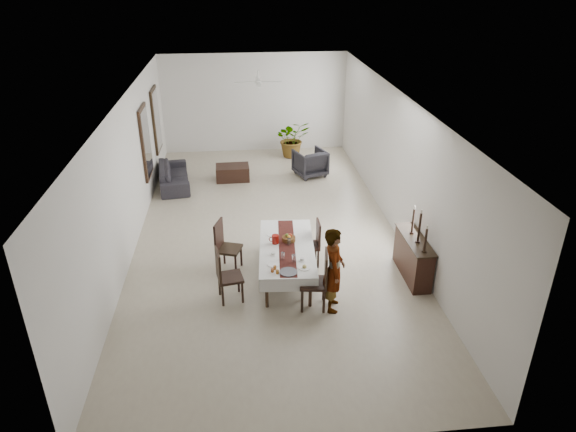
{
  "coord_description": "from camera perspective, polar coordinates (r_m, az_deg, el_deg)",
  "views": [
    {
      "loc": [
        -0.63,
        -10.72,
        5.74
      ],
      "look_at": [
        0.35,
        -1.31,
        1.05
      ],
      "focal_mm": 32.0,
      "sensor_mm": 36.0,
      "label": 1
    }
  ],
  "objects": [
    {
      "name": "tablecloth_top",
      "position": [
        10.17,
        -0.13,
        -3.42
      ],
      "size": [
        1.23,
        2.41,
        0.01
      ],
      "primitive_type": "cube",
      "rotation": [
        0.0,
        0.0,
        -0.07
      ],
      "color": "silver",
      "rests_on": "dining_table_top"
    },
    {
      "name": "pitcher_handle",
      "position": [
        10.24,
        -1.85,
        -2.6
      ],
      "size": [
        0.11,
        0.03,
        0.11
      ],
      "primitive_type": "torus",
      "rotation": [
        1.57,
        0.0,
        -0.07
      ],
      "color": "maroon",
      "rests_on": "red_pitcher"
    },
    {
      "name": "chair_left_near_leg_fl",
      "position": [
        9.94,
        -7.63,
        -7.59
      ],
      "size": [
        0.05,
        0.05,
        0.45
      ],
      "primitive_type": "cylinder",
      "rotation": [
        0.0,
        0.0,
        0.18
      ],
      "color": "black",
      "rests_on": "floor"
    },
    {
      "name": "wall_left",
      "position": [
        11.73,
        -17.23,
        4.48
      ],
      "size": [
        0.02,
        12.0,
        3.2
      ],
      "primitive_type": "cube",
      "color": "silver",
      "rests_on": "floor"
    },
    {
      "name": "potted_plant",
      "position": [
        16.85,
        0.49,
        8.61
      ],
      "size": [
        1.23,
        1.12,
        1.2
      ],
      "primitive_type": "imported",
      "rotation": [
        0.0,
        0.0,
        0.18
      ],
      "color": "#355F26",
      "rests_on": "floor"
    },
    {
      "name": "plate_near_left",
      "position": [
        9.58,
        -1.64,
        -5.4
      ],
      "size": [
        0.22,
        0.22,
        0.01
      ],
      "primitive_type": "cylinder",
      "color": "white",
      "rests_on": "tablecloth_top"
    },
    {
      "name": "floor",
      "position": [
        12.17,
        -2.26,
        -1.79
      ],
      "size": [
        6.0,
        12.0,
        0.0
      ],
      "primitive_type": "cube",
      "color": "#BAAF94",
      "rests_on": "ground"
    },
    {
      "name": "candlestick_near_candle",
      "position": [
        9.75,
        15.23,
        -1.18
      ],
      "size": [
        0.03,
        0.03,
        0.07
      ],
      "primitive_type": "cylinder",
      "color": "#EEE7CE",
      "rests_on": "candlestick_near_shaft"
    },
    {
      "name": "chair_left_near_leg_bl",
      "position": [
        9.99,
        -5.52,
        -7.29
      ],
      "size": [
        0.05,
        0.05,
        0.45
      ],
      "primitive_type": "cylinder",
      "rotation": [
        0.0,
        0.0,
        0.18
      ],
      "color": "black",
      "rests_on": "floor"
    },
    {
      "name": "chair_right_far_seat",
      "position": [
        10.71,
        2.35,
        -3.33
      ],
      "size": [
        0.42,
        0.42,
        0.05
      ],
      "primitive_type": "cube",
      "rotation": [
        0.0,
        0.0,
        1.57
      ],
      "color": "black",
      "rests_on": "chair_right_far_leg_fl"
    },
    {
      "name": "chair_right_far_leg_br",
      "position": [
        10.95,
        1.31,
        -3.99
      ],
      "size": [
        0.04,
        0.04,
        0.42
      ],
      "primitive_type": "cylinder",
      "rotation": [
        0.0,
        0.0,
        -0.0
      ],
      "color": "black",
      "rests_on": "floor"
    },
    {
      "name": "teacup_left",
      "position": [
        9.88,
        -1.65,
        -4.19
      ],
      "size": [
        0.08,
        0.08,
        0.05
      ],
      "primitive_type": "cylinder",
      "color": "silver",
      "rests_on": "saucer_left"
    },
    {
      "name": "fan_blade_e",
      "position": [
        14.04,
        -1.86,
        14.68
      ],
      "size": [
        0.55,
        0.1,
        0.01
      ],
      "primitive_type": "cube",
      "color": "silver",
      "rests_on": "fan_hub"
    },
    {
      "name": "mirror_glass_near",
      "position": [
        13.76,
        -15.39,
        7.9
      ],
      "size": [
        0.01,
        0.9,
        1.7
      ],
      "primitive_type": "cube",
      "color": "silver",
      "rests_on": "mirror_frame_near"
    },
    {
      "name": "fan_blade_n",
      "position": [
        14.37,
        -3.41,
        14.92
      ],
      "size": [
        0.1,
        0.55,
        0.01
      ],
      "primitive_type": "cube",
      "color": "white",
      "rests_on": "fan_hub"
    },
    {
      "name": "chair_right_near_leg_bl",
      "position": [
        9.4,
        1.58,
        -9.45
      ],
      "size": [
        0.05,
        0.05,
        0.48
      ],
      "primitive_type": "cylinder",
      "rotation": [
        0.0,
        0.0,
        -0.15
      ],
      "color": "black",
      "rests_on": "floor"
    },
    {
      "name": "chair_left_near_leg_br",
      "position": [
        9.69,
        -5.08,
        -8.46
      ],
      "size": [
        0.05,
        0.05,
        0.45
      ],
      "primitive_type": "cylinder",
      "rotation": [
        0.0,
        0.0,
        0.18
      ],
      "color": "black",
      "rests_on": "floor"
    },
    {
      "name": "chair_left_near_seat",
      "position": [
        9.67,
        -6.44,
        -6.8
      ],
      "size": [
        0.53,
        0.53,
        0.05
      ],
      "primitive_type": "cube",
      "rotation": [
        0.0,
        0.0,
        -1.39
      ],
      "color": "black",
      "rests_on": "chair_left_near_leg_fl"
    },
    {
      "name": "chair_right_far_leg_bl",
      "position": [
        10.66,
        1.53,
        -4.92
      ],
      "size": [
        0.04,
        0.04,
        0.42
      ],
      "primitive_type": "cylinder",
      "rotation": [
        0.0,
        0.0,
        -0.0
      ],
      "color": "black",
      "rests_on": "floor"
    },
    {
      "name": "chair_right_near_seat",
      "position": [
        9.41,
        2.83,
        -7.46
      ],
      "size": [
        0.55,
        0.55,
        0.05
      ],
      "primitive_type": "cube",
      "rotation": [
        0.0,
        0.0,
        1.42
      ],
      "color": "black",
      "rests_on": "chair_right_near_leg_fl"
    },
    {
      "name": "chair_right_near_back",
      "position": [
        9.24,
        4.25,
        -5.78
      ],
      "size": [
        0.11,
        0.48,
        0.61
      ],
      "primitive_type": "cube",
      "rotation": [
        0.0,
        0.0,
        1.42
      ],
      "color": "black",
      "rests_on": "chair_right_near_seat"
    },
    {
      "name": "table_leg_bl",
      "position": [
        11.25,
        -2.32,
        -2.46
      ],
      "size": [
        0.07,
        0.07,
        0.64
      ],
      "primitive_type": "cylinder",
      "rotation": [
        0.0,
        0.0,
        -0.07
      ],
      "color": "black",
      "rests_on": "floor"
    },
    {
      "name": "candlestick_near_base",
      "position": [
        9.99,
        14.89,
        -3.78
      ],
      "size": [
        0.09,
        0.09,
        0.03
      ],
      "primitive_type": "cylinder",
      "color": "black",
      "rests_on": "sideboard_top"
    },
    {
      "name": "wall_front",
      "position": [
        6.31,
        1.28,
        -14.64
      ],
      "size": [
        6.0,
        0.02,
        3.2
      ],
      "primitive_type": "cube",
      "color": "silver",
      "rests_on": "floor"
    },
    {
      "name": "table_leg_br",
      "position": [
        11.27,
        1.75,
        -2.4
      ],
      "size": [
        0.07,
        0.07,
        0.64
      ],
      "primitive_type": "cylinder",
      "rotation": [
        0.0,
        0.0,
        -0.07
      ],
      "color": "black",
      "rests_on": "floor"
    },
    {
      "name": "wall_back",
      "position": [
        17.24,
        -3.74,
        12.4
      ],
      "size": [
        6.0,
        0.02,
        3.2
      ],
      "primitive_type": "cube",
      "color": "silver",
      "rests_on": "floor"
    },
    {
      "name": "chair_right_near_leg_fr",
      "position": [
        9.73,
        3.97,
        -8.13
      ],
      "size": [
        0.05,
        0.05,
        0.48
      ],
      "primitive_type": "cylinder",
      "rotation": [
        0.0,
        0.0,
        -0.15
      ],
      "color": "black",
      "rests_on": "floor"
    },
    {
      "name": "mirror_glass_far",
      "position": [
        15.75,
        -14.32,
        10.31
      ],
      "size": [
        0.01,
        0.9,
        1.7
      ],
      "primitive_type": "cube",
      "color": "white",
      "rests_on": "mirror_frame_far"
    },
    {
      "name": "sofa",
      "position": [
        14.99,
        -12.56,
        4.41
      ],
      "size": [
        1.04,
        2.1,
        0.59
      ],
      "primitive_type": "imported",
      "rotation": [
        0.0,
        0.0,
        1.7
      ],
      "color": "#2B272D",
      "rests_on": "floor"
    },
    {
      "name": "chair_right_far_back",
      "position": [
        10.59,
        3.4,
        -1.93
      ],
      "size": [
        0.04,
        0.42,
        0.53
      ],
      "primitive_type": "cube",
      "rotation": [
        0.0,
        0.0,
        1.57
      ],
      "color": "black",
      "rests_on": "chair_right_far_seat"
    },
    {
      "name": "candlestick_far_candle",
      "position": [
        10.35,
        13.9,
        0.92
      ],
      "size": [
        0.03,
        0.03,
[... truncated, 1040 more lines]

